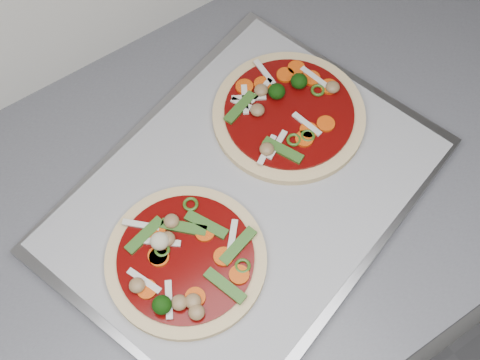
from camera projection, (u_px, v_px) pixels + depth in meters
base_cabinet at (335, 232)px, 1.38m from camera, size 3.60×0.60×0.86m
countertop at (374, 114)px, 0.98m from camera, size 3.60×0.60×0.04m
baking_tray at (245, 196)px, 0.89m from camera, size 0.59×0.50×0.02m
parchment at (245, 193)px, 0.88m from camera, size 0.56×0.47×0.00m
pizza_left at (185, 260)px, 0.83m from camera, size 0.23×0.23×0.03m
pizza_right at (288, 113)px, 0.93m from camera, size 0.27×0.27×0.04m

